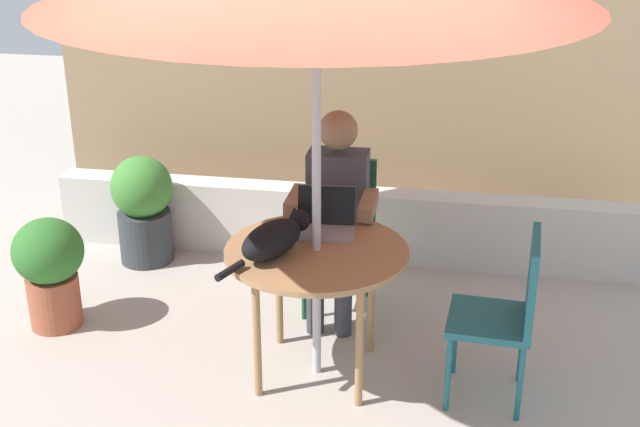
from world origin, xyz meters
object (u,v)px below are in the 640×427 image
chair_empty (509,306)px  person_seated (336,206)px  patio_table (317,261)px  potted_plant_near_fence (143,206)px  cat (275,238)px  laptop (326,218)px  potted_plant_by_chair (50,267)px  chair_occupied (340,222)px

chair_empty → person_seated: person_seated is taller
patio_table → person_seated: 0.63m
patio_table → potted_plant_near_fence: (-1.36, 1.14, -0.26)m
cat → laptop: bearing=59.2°
cat → potted_plant_by_chair: (-1.38, 0.31, -0.43)m
patio_table → person_seated: size_ratio=0.75×
chair_occupied → laptop: laptop is taller
laptop → chair_occupied: bearing=90.8°
patio_table → chair_empty: 0.96m
chair_occupied → potted_plant_by_chair: bearing=-160.3°
potted_plant_near_fence → potted_plant_by_chair: (-0.21, -0.91, -0.02)m
chair_empty → potted_plant_by_chair: size_ratio=1.35×
chair_occupied → potted_plant_by_chair: 1.68m
cat → person_seated: bearing=75.1°
chair_occupied → laptop: bearing=-89.2°
laptop → potted_plant_near_fence: size_ratio=0.43×
potted_plant_by_chair → chair_occupied: bearing=19.7°
chair_empty → person_seated: 1.20m
potted_plant_near_fence → cat: bearing=-46.2°
potted_plant_near_fence → potted_plant_by_chair: bearing=-103.2°
patio_table → laptop: (0.01, 0.25, 0.13)m
person_seated → potted_plant_by_chair: 1.66m
chair_empty → cat: size_ratio=1.50×
patio_table → potted_plant_by_chair: (-1.57, 0.23, -0.28)m
chair_occupied → person_seated: person_seated is taller
chair_occupied → laptop: 0.60m
person_seated → potted_plant_by_chair: (-1.57, -0.40, -0.32)m
person_seated → chair_empty: bearing=-36.4°
laptop → cat: size_ratio=0.54×
person_seated → potted_plant_near_fence: (-1.36, 0.50, -0.30)m
cat → potted_plant_by_chair: size_ratio=0.90×
cat → potted_plant_near_fence: (-1.17, 1.22, -0.41)m
cat → potted_plant_by_chair: bearing=167.2°
laptop → potted_plant_near_fence: bearing=147.1°
person_seated → laptop: person_seated is taller
chair_empty → potted_plant_by_chair: (-2.53, 0.30, -0.15)m
patio_table → cat: size_ratio=1.56×
chair_empty → potted_plant_near_fence: bearing=152.5°
potted_plant_near_fence → chair_occupied: bearing=-14.2°
chair_empty → cat: (-1.14, -0.02, 0.28)m
patio_table → laptop: laptop is taller
patio_table → chair_empty: bearing=-4.2°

